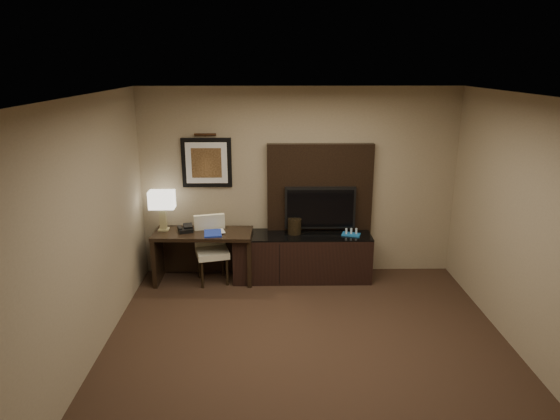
{
  "coord_description": "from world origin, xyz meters",
  "views": [
    {
      "loc": [
        -0.4,
        -4.45,
        3.01
      ],
      "look_at": [
        -0.28,
        1.8,
        1.15
      ],
      "focal_mm": 32.0,
      "sensor_mm": 36.0,
      "label": 1
    }
  ],
  "objects_px": {
    "desk_chair": "(212,252)",
    "credenza": "(302,256)",
    "desk": "(204,256)",
    "ice_bucket": "(295,226)",
    "tv": "(320,208)",
    "table_lamp": "(162,209)",
    "desk_phone": "(186,229)",
    "minibar_tray": "(351,232)"
  },
  "relations": [
    {
      "from": "desk",
      "to": "minibar_tray",
      "type": "xyz_separation_m",
      "value": [
        2.08,
        0.01,
        0.35
      ]
    },
    {
      "from": "desk_chair",
      "to": "desk_phone",
      "type": "height_order",
      "value": "desk_chair"
    },
    {
      "from": "desk_chair",
      "to": "desk_phone",
      "type": "relative_size",
      "value": 4.74
    },
    {
      "from": "desk_chair",
      "to": "desk_phone",
      "type": "bearing_deg",
      "value": 155.78
    },
    {
      "from": "ice_bucket",
      "to": "minibar_tray",
      "type": "xyz_separation_m",
      "value": [
        0.8,
        -0.08,
        -0.06
      ]
    },
    {
      "from": "table_lamp",
      "to": "desk_phone",
      "type": "distance_m",
      "value": 0.42
    },
    {
      "from": "desk",
      "to": "tv",
      "type": "bearing_deg",
      "value": 8.75
    },
    {
      "from": "credenza",
      "to": "desk",
      "type": "bearing_deg",
      "value": -177.73
    },
    {
      "from": "table_lamp",
      "to": "ice_bucket",
      "type": "distance_m",
      "value": 1.87
    },
    {
      "from": "desk_chair",
      "to": "table_lamp",
      "type": "bearing_deg",
      "value": 153.32
    },
    {
      "from": "tv",
      "to": "desk_chair",
      "type": "height_order",
      "value": "tv"
    },
    {
      "from": "credenza",
      "to": "table_lamp",
      "type": "bearing_deg",
      "value": 178.82
    },
    {
      "from": "table_lamp",
      "to": "minibar_tray",
      "type": "xyz_separation_m",
      "value": [
        2.64,
        -0.09,
        -0.32
      ]
    },
    {
      "from": "desk",
      "to": "ice_bucket",
      "type": "height_order",
      "value": "ice_bucket"
    },
    {
      "from": "desk_chair",
      "to": "desk",
      "type": "bearing_deg",
      "value": 143.5
    },
    {
      "from": "desk_chair",
      "to": "ice_bucket",
      "type": "bearing_deg",
      "value": -7.64
    },
    {
      "from": "credenza",
      "to": "table_lamp",
      "type": "distance_m",
      "value": 2.08
    },
    {
      "from": "tv",
      "to": "table_lamp",
      "type": "relative_size",
      "value": 1.65
    },
    {
      "from": "credenza",
      "to": "desk_chair",
      "type": "xyz_separation_m",
      "value": [
        -1.27,
        -0.1,
        0.12
      ]
    },
    {
      "from": "credenza",
      "to": "desk_phone",
      "type": "distance_m",
      "value": 1.69
    },
    {
      "from": "desk",
      "to": "tv",
      "type": "xyz_separation_m",
      "value": [
        1.65,
        0.19,
        0.65
      ]
    },
    {
      "from": "desk_chair",
      "to": "table_lamp",
      "type": "relative_size",
      "value": 1.49
    },
    {
      "from": "desk",
      "to": "tv",
      "type": "height_order",
      "value": "tv"
    },
    {
      "from": "tv",
      "to": "table_lamp",
      "type": "distance_m",
      "value": 2.22
    },
    {
      "from": "credenza",
      "to": "desk_phone",
      "type": "relative_size",
      "value": 10.22
    },
    {
      "from": "tv",
      "to": "ice_bucket",
      "type": "xyz_separation_m",
      "value": [
        -0.37,
        -0.1,
        -0.24
      ]
    },
    {
      "from": "desk_phone",
      "to": "desk_chair",
      "type": "bearing_deg",
      "value": -28.45
    },
    {
      "from": "credenza",
      "to": "minibar_tray",
      "type": "height_order",
      "value": "minibar_tray"
    },
    {
      "from": "desk_chair",
      "to": "credenza",
      "type": "bearing_deg",
      "value": -9.9
    },
    {
      "from": "credenza",
      "to": "desk_chair",
      "type": "distance_m",
      "value": 1.28
    },
    {
      "from": "desk",
      "to": "table_lamp",
      "type": "bearing_deg",
      "value": 172.32
    },
    {
      "from": "ice_bucket",
      "to": "desk_chair",
      "type": "bearing_deg",
      "value": -173.17
    },
    {
      "from": "desk_chair",
      "to": "table_lamp",
      "type": "xyz_separation_m",
      "value": [
        -0.69,
        0.15,
        0.58
      ]
    },
    {
      "from": "desk_chair",
      "to": "minibar_tray",
      "type": "distance_m",
      "value": 1.97
    },
    {
      "from": "desk",
      "to": "credenza",
      "type": "distance_m",
      "value": 1.4
    },
    {
      "from": "table_lamp",
      "to": "desk_phone",
      "type": "xyz_separation_m",
      "value": [
        0.32,
        -0.09,
        -0.26
      ]
    },
    {
      "from": "tv",
      "to": "ice_bucket",
      "type": "relative_size",
      "value": 4.58
    },
    {
      "from": "desk",
      "to": "minibar_tray",
      "type": "height_order",
      "value": "minibar_tray"
    },
    {
      "from": "table_lamp",
      "to": "minibar_tray",
      "type": "height_order",
      "value": "table_lamp"
    },
    {
      "from": "credenza",
      "to": "table_lamp",
      "type": "relative_size",
      "value": 3.21
    },
    {
      "from": "desk",
      "to": "ice_bucket",
      "type": "bearing_deg",
      "value": 6.09
    },
    {
      "from": "credenza",
      "to": "desk_phone",
      "type": "xyz_separation_m",
      "value": [
        -1.63,
        -0.04,
        0.44
      ]
    }
  ]
}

